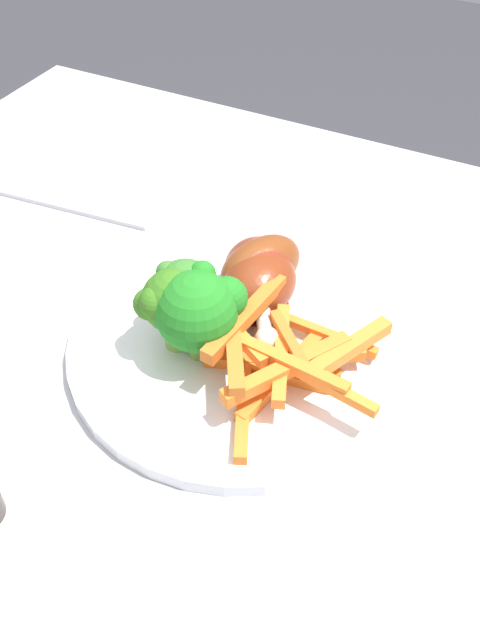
% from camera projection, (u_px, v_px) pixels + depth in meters
% --- Properties ---
extents(dining_table, '(0.95, 0.75, 0.72)m').
position_uv_depth(dining_table, '(244.00, 448.00, 0.63)').
color(dining_table, '#B7B7BC').
rests_on(dining_table, ground_plane).
extents(dinner_plate, '(0.28, 0.28, 0.01)m').
position_uv_depth(dinner_plate, '(240.00, 343.00, 0.56)').
color(dinner_plate, white).
rests_on(dinner_plate, dining_table).
extents(broccoli_floret_front, '(0.06, 0.07, 0.08)m').
position_uv_depth(broccoli_floret_front, '(199.00, 310.00, 0.51)').
color(broccoli_floret_front, '#83AF4B').
rests_on(broccoli_floret_front, dinner_plate).
extents(broccoli_floret_middle, '(0.05, 0.05, 0.07)m').
position_uv_depth(broccoli_floret_middle, '(180.00, 292.00, 0.53)').
color(broccoli_floret_middle, '#76BC4A').
rests_on(broccoli_floret_middle, dinner_plate).
extents(broccoli_floret_back, '(0.05, 0.05, 0.07)m').
position_uv_depth(broccoli_floret_back, '(171.00, 302.00, 0.52)').
color(broccoli_floret_back, '#8BBE4E').
rests_on(broccoli_floret_back, dinner_plate).
extents(carrot_fries_pile, '(0.15, 0.15, 0.04)m').
position_uv_depth(carrot_fries_pile, '(280.00, 356.00, 0.51)').
color(carrot_fries_pile, orange).
rests_on(carrot_fries_pile, dinner_plate).
extents(chicken_drumstick_near, '(0.09, 0.12, 0.05)m').
position_uv_depth(chicken_drumstick_near, '(259.00, 274.00, 0.57)').
color(chicken_drumstick_near, '#571A0F').
rests_on(chicken_drumstick_near, dinner_plate).
extents(chicken_drumstick_far, '(0.07, 0.12, 0.05)m').
position_uv_depth(chicken_drumstick_far, '(257.00, 287.00, 0.56)').
color(chicken_drumstick_far, '#561C0D').
rests_on(chicken_drumstick_far, dinner_plate).
extents(chicken_drumstick_extra, '(0.08, 0.12, 0.05)m').
position_uv_depth(chicken_drumstick_extra, '(257.00, 269.00, 0.57)').
color(chicken_drumstick_extra, '#56220E').
rests_on(chicken_drumstick_extra, dinner_plate).
extents(fork, '(0.19, 0.03, 0.00)m').
position_uv_depth(fork, '(64.00, 205.00, 0.70)').
color(fork, silver).
rests_on(fork, dining_table).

